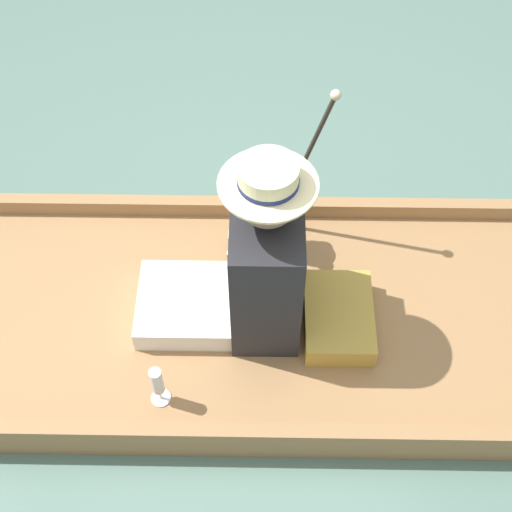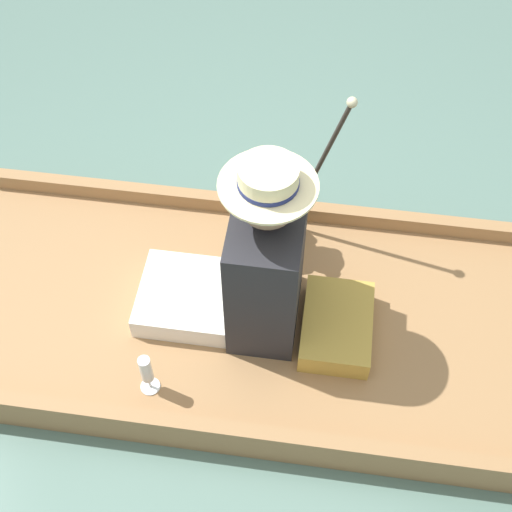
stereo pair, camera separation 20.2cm
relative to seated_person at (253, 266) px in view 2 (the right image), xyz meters
The scene contains 7 objects.
ground_plane 0.47m from the seated_person, 86.25° to the left, with size 16.00×16.00×0.00m, color slate.
punt_boat 0.41m from the seated_person, 86.25° to the left, with size 1.19×2.61×0.20m.
seat_cushion 0.46m from the seated_person, 97.70° to the right, with size 0.41×0.29×0.11m.
seated_person is the anchor object (origin of this frame).
teddy_bear 0.42m from the seated_person, ahead, with size 0.29×0.17×0.42m.
wine_glass 0.58m from the seated_person, 138.27° to the left, with size 0.08×0.08×0.22m.
walking_cane 0.56m from the seated_person, 24.28° to the right, with size 0.04×0.25×0.81m.
Camera 2 is at (-1.61, -0.31, 2.73)m, focal length 50.00 mm.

